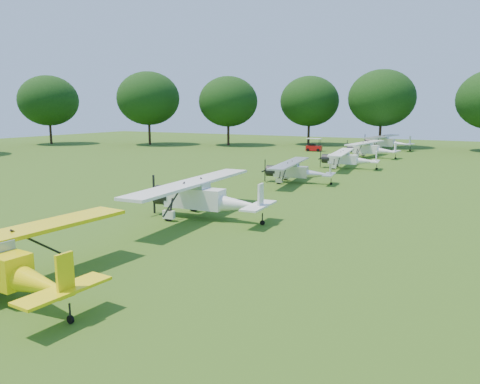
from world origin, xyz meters
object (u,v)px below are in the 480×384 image
Objects in this scene: aircraft_3 at (203,195)px; aircraft_5 at (347,158)px; aircraft_7 at (386,141)px; golf_cart at (314,147)px; aircraft_6 at (370,148)px; aircraft_4 at (296,170)px.

aircraft_3 is 1.20× the size of aircraft_5.
golf_cart is at bearing -135.15° from aircraft_7.
aircraft_3 is at bearing -84.44° from aircraft_6.
aircraft_4 is at bearing -83.02° from aircraft_7.
aircraft_7 reaches higher than golf_cart.
aircraft_7 is 11.81m from golf_cart.
aircraft_7 is (-0.96, 25.49, 0.23)m from aircraft_5.
aircraft_4 is 0.98× the size of aircraft_5.
golf_cart is at bearing 98.35° from aircraft_4.
aircraft_3 reaches higher than aircraft_4.
aircraft_4 is at bearing -85.26° from aircraft_6.
aircraft_5 is 25.50m from aircraft_7.
aircraft_5 is at bearing 84.38° from aircraft_3.
aircraft_3 reaches higher than aircraft_6.
aircraft_6 is at bearing 80.12° from aircraft_4.
aircraft_3 is 40.06m from aircraft_6.
aircraft_6 reaches higher than aircraft_4.
aircraft_3 is 46.49m from golf_cart.
aircraft_5 is 0.84× the size of aircraft_7.
aircraft_6 is at bearing 84.85° from aircraft_5.
aircraft_5 is 12.84m from aircraft_6.
aircraft_3 is 27.26m from aircraft_5.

